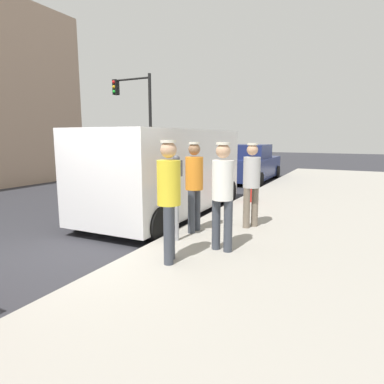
% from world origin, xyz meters
% --- Properties ---
extents(ground_plane, '(80.00, 80.00, 0.00)m').
position_xyz_m(ground_plane, '(0.00, 0.00, 0.00)').
color(ground_plane, '#2D2D33').
extents(sidewalk_slab, '(5.00, 32.00, 0.15)m').
position_xyz_m(sidewalk_slab, '(3.50, 0.00, 0.07)').
color(sidewalk_slab, '#9E998E').
rests_on(sidewalk_slab, ground).
extents(parking_meter_near, '(0.14, 0.18, 1.52)m').
position_xyz_m(parking_meter_near, '(1.35, 0.84, 1.18)').
color(parking_meter_near, gray).
rests_on(parking_meter_near, sidewalk_slab).
extents(pedestrian_in_gray, '(0.34, 0.34, 1.71)m').
position_xyz_m(pedestrian_in_gray, '(2.26, 2.30, 1.13)').
color(pedestrian_in_gray, '#726656').
rests_on(pedestrian_in_gray, sidewalk_slab).
extents(pedestrian_in_yellow, '(0.34, 0.34, 1.78)m').
position_xyz_m(pedestrian_in_yellow, '(1.75, -0.10, 1.18)').
color(pedestrian_in_yellow, '#383D47').
rests_on(pedestrian_in_yellow, sidewalk_slab).
extents(pedestrian_in_white, '(0.36, 0.34, 1.75)m').
position_xyz_m(pedestrian_in_white, '(2.26, 0.71, 1.16)').
color(pedestrian_in_white, '#383D47').
rests_on(pedestrian_in_white, sidewalk_slab).
extents(pedestrian_in_orange, '(0.34, 0.36, 1.73)m').
position_xyz_m(pedestrian_in_orange, '(1.37, 1.48, 1.15)').
color(pedestrian_in_orange, '#383D47').
rests_on(pedestrian_in_orange, sidewalk_slab).
extents(parked_van, '(2.21, 5.24, 2.15)m').
position_xyz_m(parked_van, '(-0.15, 3.04, 1.15)').
color(parked_van, white).
rests_on(parked_van, ground).
extents(parked_sedan_ahead, '(2.00, 4.43, 1.65)m').
position_xyz_m(parked_sedan_ahead, '(-0.20, 10.33, 0.75)').
color(parked_sedan_ahead, navy).
rests_on(parked_sedan_ahead, ground).
extents(traffic_light_corner, '(2.48, 0.42, 5.20)m').
position_xyz_m(traffic_light_corner, '(-6.60, 10.69, 3.52)').
color(traffic_light_corner, black).
rests_on(traffic_light_corner, ground).
extents(fire_hydrant, '(0.24, 0.24, 0.86)m').
position_xyz_m(fire_hydrant, '(1.45, 4.92, 0.57)').
color(fire_hydrant, red).
rests_on(fire_hydrant, sidewalk_slab).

